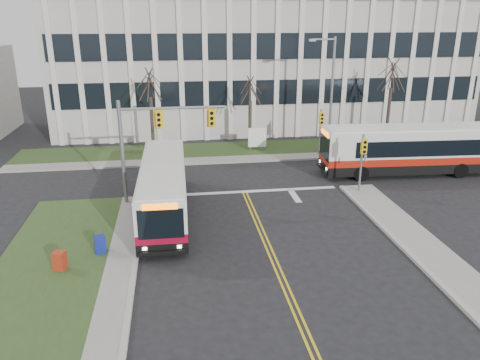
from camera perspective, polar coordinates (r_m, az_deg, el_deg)
name	(u,v)px	position (r m, az deg, el deg)	size (l,w,h in m)	color
ground	(270,252)	(22.61, 3.70, -8.72)	(120.00, 120.00, 0.00)	black
grass_verge	(18,337)	(18.83, -25.45, -16.89)	(5.00, 26.00, 0.12)	#31491F
sidewalk_west	(106,329)	(18.14, -15.98, -17.06)	(1.20, 26.00, 0.14)	#9E9B93
sidewalk_east	(480,296)	(21.45, 27.23, -12.50)	(2.00, 26.00, 0.14)	#9E9B93
sidewalk_cross	(293,157)	(37.44, 6.49, 2.80)	(44.00, 1.60, 0.14)	#9E9B93
building_lawn	(285,148)	(40.06, 5.50, 3.91)	(44.00, 5.00, 0.12)	#31491F
office_building	(260,63)	(50.59, 2.48, 14.02)	(40.00, 16.00, 12.00)	beige
mast_arm_signal	(151,134)	(27.46, -10.83, 5.57)	(6.11, 0.38, 6.20)	slate
signal_pole_near	(363,155)	(29.92, 14.71, 2.92)	(0.34, 0.39, 3.80)	slate
signal_pole_far	(321,126)	(37.63, 9.82, 6.55)	(0.34, 0.39, 3.80)	slate
streetlight	(330,90)	(38.16, 10.90, 10.78)	(2.15, 0.25, 9.20)	slate
directory_sign	(257,138)	(38.80, 2.12, 5.18)	(1.50, 0.12, 2.00)	slate
tree_left	(150,86)	(37.90, -10.94, 11.21)	(1.80, 1.80, 7.70)	#42352B
tree_mid	(250,91)	(38.66, 1.26, 10.75)	(1.80, 1.80, 6.82)	#42352B
tree_right	(392,76)	(41.99, 18.06, 11.92)	(1.80, 1.80, 8.25)	#42352B
bus_main	(164,190)	(26.43, -9.27, -1.21)	(2.38, 10.98, 2.93)	silver
bus_cross	(411,151)	(35.16, 20.13, 3.36)	(2.72, 12.53, 3.34)	silver
newspaper_box_blue	(100,245)	(23.08, -16.68, -7.62)	(0.50, 0.45, 0.95)	navy
newspaper_box_red	(60,262)	(22.19, -21.13, -9.29)	(0.50, 0.45, 0.95)	#A12B14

